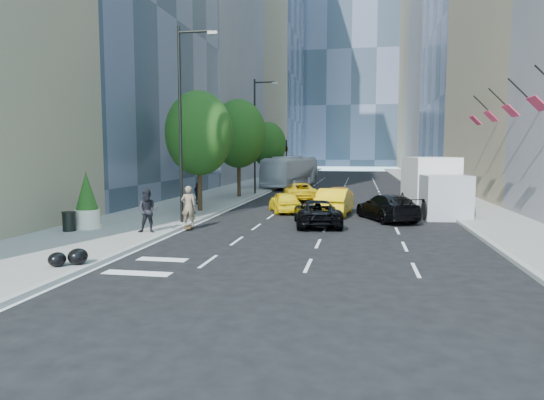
% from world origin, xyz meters
% --- Properties ---
extents(ground, '(160.00, 160.00, 0.00)m').
position_xyz_m(ground, '(0.00, 0.00, 0.00)').
color(ground, black).
rests_on(ground, ground).
extents(sidewalk_left, '(6.00, 120.00, 0.15)m').
position_xyz_m(sidewalk_left, '(-9.00, 30.00, 0.07)').
color(sidewalk_left, slate).
rests_on(sidewalk_left, ground).
extents(sidewalk_right, '(4.00, 120.00, 0.15)m').
position_xyz_m(sidewalk_right, '(10.00, 30.00, 0.07)').
color(sidewalk_right, slate).
rests_on(sidewalk_right, ground).
extents(tower_left_mid, '(20.00, 24.00, 45.00)m').
position_xyz_m(tower_left_mid, '(-22.00, 42.00, 22.50)').
color(tower_left_mid, slate).
rests_on(tower_left_mid, ground).
extents(tower_left_end, '(20.00, 28.00, 60.00)m').
position_xyz_m(tower_left_end, '(-22.00, 92.00, 30.00)').
color(tower_left_end, '#313E4D').
rests_on(tower_left_end, ground).
extents(tower_right_far, '(20.00, 24.00, 50.00)m').
position_xyz_m(tower_right_far, '(22.00, 98.00, 25.00)').
color(tower_right_far, gray).
rests_on(tower_right_far, ground).
extents(tower_distant, '(40.00, 20.00, 90.00)m').
position_xyz_m(tower_distant, '(0.00, 120.00, 45.00)').
color(tower_distant, '#313E4D').
rests_on(tower_distant, ground).
extents(lamp_near, '(2.13, 0.22, 10.00)m').
position_xyz_m(lamp_near, '(-6.32, 4.00, 5.81)').
color(lamp_near, black).
rests_on(lamp_near, sidewalk_left).
extents(lamp_far, '(2.13, 0.22, 10.00)m').
position_xyz_m(lamp_far, '(-6.32, 22.00, 5.81)').
color(lamp_far, black).
rests_on(lamp_far, sidewalk_left).
extents(tree_near, '(4.20, 4.20, 7.46)m').
position_xyz_m(tree_near, '(-7.20, 9.00, 4.97)').
color(tree_near, black).
rests_on(tree_near, sidewalk_left).
extents(tree_mid, '(4.50, 4.50, 7.99)m').
position_xyz_m(tree_mid, '(-7.20, 19.00, 5.32)').
color(tree_mid, black).
rests_on(tree_mid, sidewalk_left).
extents(tree_far, '(3.90, 3.90, 6.92)m').
position_xyz_m(tree_far, '(-7.20, 32.00, 4.62)').
color(tree_far, black).
rests_on(tree_far, sidewalk_left).
extents(traffic_signal, '(2.48, 0.53, 5.20)m').
position_xyz_m(traffic_signal, '(-6.40, 40.00, 4.23)').
color(traffic_signal, black).
rests_on(traffic_signal, sidewalk_left).
extents(facade_flags, '(1.85, 13.30, 2.05)m').
position_xyz_m(facade_flags, '(10.64, 10.00, 6.18)').
color(facade_flags, black).
rests_on(facade_flags, ground).
extents(skateboarder, '(0.81, 0.60, 2.03)m').
position_xyz_m(skateboarder, '(-5.60, 2.57, 1.01)').
color(skateboarder, brown).
rests_on(skateboarder, ground).
extents(black_sedan_lincoln, '(3.02, 5.15, 1.35)m').
position_xyz_m(black_sedan_lincoln, '(0.50, 5.00, 0.67)').
color(black_sedan_lincoln, black).
rests_on(black_sedan_lincoln, ground).
extents(black_sedan_mercedes, '(3.83, 5.53, 1.49)m').
position_xyz_m(black_sedan_mercedes, '(4.20, 7.61, 0.74)').
color(black_sedan_mercedes, black).
rests_on(black_sedan_mercedes, ground).
extents(taxi_a, '(2.78, 4.24, 1.34)m').
position_xyz_m(taxi_a, '(-2.00, 10.17, 0.67)').
color(taxi_a, yellow).
rests_on(taxi_a, ground).
extents(taxi_b, '(2.18, 5.08, 1.63)m').
position_xyz_m(taxi_b, '(1.20, 9.61, 0.81)').
color(taxi_b, gold).
rests_on(taxi_b, ground).
extents(taxi_c, '(3.46, 5.42, 1.39)m').
position_xyz_m(taxi_c, '(-2.00, 18.00, 0.70)').
color(taxi_c, '#E1B50B').
rests_on(taxi_c, ground).
extents(taxi_d, '(2.11, 4.59, 1.30)m').
position_xyz_m(taxi_d, '(1.20, 15.50, 0.65)').
color(taxi_d, orange).
rests_on(taxi_d, ground).
extents(city_bus, '(4.83, 12.35, 3.36)m').
position_xyz_m(city_bus, '(-4.72, 32.27, 1.68)').
color(city_bus, silver).
rests_on(city_bus, ground).
extents(box_truck, '(3.44, 7.55, 3.49)m').
position_xyz_m(box_truck, '(7.16, 11.33, 1.77)').
color(box_truck, silver).
rests_on(box_truck, ground).
extents(pedestrian_a, '(1.10, 0.94, 1.99)m').
position_xyz_m(pedestrian_a, '(-6.80, 0.54, 1.15)').
color(pedestrian_a, black).
rests_on(pedestrian_a, sidewalk_left).
extents(pedestrian_b, '(0.95, 0.84, 1.54)m').
position_xyz_m(pedestrian_b, '(-8.56, 12.52, 0.92)').
color(pedestrian_b, black).
rests_on(pedestrian_b, sidewalk_left).
extents(trash_can, '(0.58, 0.58, 0.87)m').
position_xyz_m(trash_can, '(-10.61, 0.27, 0.59)').
color(trash_can, black).
rests_on(trash_can, sidewalk_left).
extents(planter_shrub, '(1.15, 1.15, 2.75)m').
position_xyz_m(planter_shrub, '(-10.21, 1.16, 1.46)').
color(planter_shrub, beige).
rests_on(planter_shrub, sidewalk_left).
extents(garbage_bags, '(1.07, 1.03, 0.53)m').
position_xyz_m(garbage_bags, '(-6.55, -5.96, 0.40)').
color(garbage_bags, black).
rests_on(garbage_bags, sidewalk_left).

